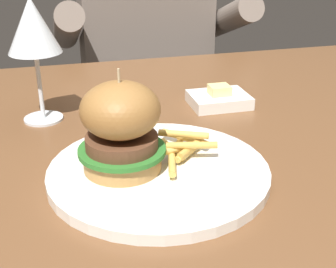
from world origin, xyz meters
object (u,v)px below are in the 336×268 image
(main_plate, at_px, (159,172))
(wine_glass, at_px, (33,28))
(butter_dish, at_px, (219,99))
(diner_person, at_px, (146,90))
(burger_sandwich, at_px, (121,127))

(main_plate, bearing_deg, wine_glass, 120.91)
(butter_dish, xyz_separation_m, diner_person, (-0.00, 0.60, -0.19))
(diner_person, bearing_deg, main_plate, -100.87)
(main_plate, height_order, diner_person, diner_person)
(burger_sandwich, bearing_deg, butter_dish, 45.46)
(main_plate, height_order, burger_sandwich, burger_sandwich)
(burger_sandwich, relative_size, diner_person, 0.11)
(diner_person, bearing_deg, butter_dish, -89.68)
(burger_sandwich, bearing_deg, diner_person, 76.07)
(wine_glass, height_order, butter_dish, wine_glass)
(wine_glass, bearing_deg, burger_sandwich, -66.89)
(burger_sandwich, height_order, wine_glass, wine_glass)
(main_plate, distance_m, burger_sandwich, 0.08)
(burger_sandwich, xyz_separation_m, wine_glass, (-0.09, 0.22, 0.08))
(main_plate, relative_size, butter_dish, 2.78)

